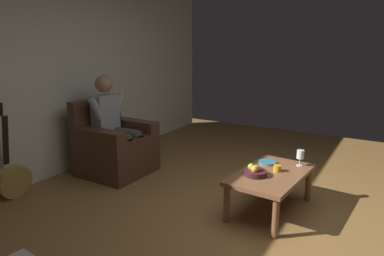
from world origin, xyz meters
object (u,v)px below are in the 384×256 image
person_seated (114,122)px  candle_jar (277,168)px  wine_glass_near (300,155)px  fruit_bowl (255,172)px  armchair (114,147)px  decorative_dish (267,162)px  coffee_table (271,178)px  guitar (14,178)px

person_seated → candle_jar: (-0.05, 2.11, -0.24)m
wine_glass_near → fruit_bowl: (0.50, -0.30, -0.07)m
armchair → decorative_dish: armchair is taller
coffee_table → guitar: (1.12, -2.49, -0.12)m
person_seated → candle_jar: size_ratio=15.77×
fruit_bowl → person_seated: bearing=-95.0°
armchair → person_seated: bearing=90.0°
fruit_bowl → decorative_dish: size_ratio=1.17×
decorative_dish → candle_jar: (0.17, 0.16, 0.02)m
armchair → candle_jar: armchair is taller
fruit_bowl → guitar: bearing=-67.9°
guitar → candle_jar: guitar is taller
fruit_bowl → decorative_dish: fruit_bowl is taller
guitar → person_seated: bearing=159.7°
guitar → candle_jar: bearing=115.1°
fruit_bowl → candle_jar: size_ratio=2.81×
fruit_bowl → wine_glass_near: bearing=148.6°
decorative_dish → wine_glass_near: bearing=108.5°
decorative_dish → armchair: bearing=-83.5°
guitar → coffee_table: bearing=114.1°
decorative_dish → candle_jar: bearing=42.7°
armchair → fruit_bowl: (0.17, 1.97, 0.11)m
candle_jar → fruit_bowl: bearing=-34.9°
guitar → wine_glass_near: guitar is taller
coffee_table → decorative_dish: size_ratio=5.46×
armchair → coffee_table: armchair is taller
wine_glass_near → decorative_dish: (0.10, -0.31, -0.10)m
guitar → candle_jar: 2.80m
wine_glass_near → decorative_dish: size_ratio=0.89×
decorative_dish → person_seated: bearing=-83.5°
person_seated → candle_jar: person_seated is taller
armchair → coffee_table: bearing=89.9°
coffee_table → wine_glass_near: 0.43m
wine_glass_near → fruit_bowl: size_ratio=0.76×
coffee_table → armchair: bearing=-90.6°
coffee_table → fruit_bowl: 0.21m
fruit_bowl → candle_jar: bearing=145.1°
armchair → decorative_dish: size_ratio=5.01×
person_seated → fruit_bowl: (0.17, 1.96, -0.23)m
coffee_table → decorative_dish: bearing=-153.3°
person_seated → armchair: bearing=-90.0°
coffee_table → candle_jar: bearing=150.9°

